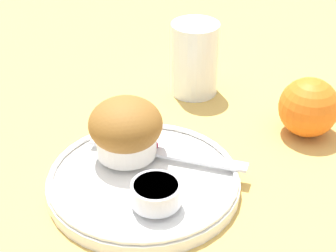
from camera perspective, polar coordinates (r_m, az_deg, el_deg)
name	(u,v)px	position (r m, az deg, el deg)	size (l,w,h in m)	color
ground_plane	(145,177)	(0.63, -2.37, -5.21)	(3.00, 3.00, 0.00)	tan
plate	(144,181)	(0.61, -2.50, -5.60)	(0.21, 0.21, 0.02)	white
muffin	(125,130)	(0.61, -4.44, -0.36)	(0.08, 0.08, 0.07)	silver
cream_ramekin	(156,193)	(0.56, -1.23, -6.78)	(0.05, 0.05, 0.02)	silver
berry_pair	(149,143)	(0.64, -1.94, -1.74)	(0.02, 0.01, 0.01)	maroon
butter_knife	(167,154)	(0.63, -0.11, -2.82)	(0.17, 0.09, 0.00)	silver
orange_fruit	(309,107)	(0.70, 14.10, 1.86)	(0.07, 0.07, 0.07)	orange
juice_glass	(195,59)	(0.77, 2.71, 6.85)	(0.06, 0.06, 0.10)	silver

